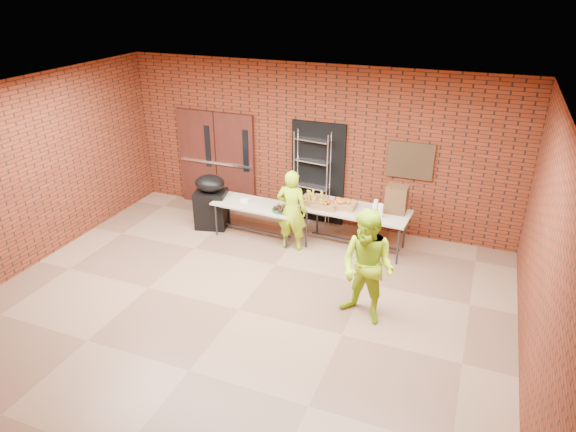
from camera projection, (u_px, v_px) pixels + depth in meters
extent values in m
cube|color=brown|center=(239.00, 311.00, 7.91)|extent=(8.00, 7.00, 0.04)
cube|color=silver|center=(228.00, 101.00, 6.52)|extent=(8.00, 7.00, 0.04)
cube|color=maroon|center=(315.00, 146.00, 10.18)|extent=(8.00, 0.04, 3.20)
cube|color=maroon|center=(41.00, 384.00, 4.25)|extent=(8.00, 0.04, 3.20)
cube|color=maroon|center=(19.00, 178.00, 8.55)|extent=(0.04, 7.00, 3.20)
cube|color=maroon|center=(547.00, 271.00, 5.88)|extent=(0.04, 7.00, 3.20)
cube|color=#461914|center=(199.00, 157.00, 11.22)|extent=(0.88, 0.08, 2.10)
cube|color=#461914|center=(235.00, 162.00, 10.92)|extent=(0.88, 0.08, 2.10)
cube|color=black|center=(208.00, 146.00, 10.96)|extent=(0.12, 0.02, 0.90)
cube|color=black|center=(246.00, 151.00, 10.66)|extent=(0.12, 0.02, 0.90)
cube|color=silver|center=(215.00, 163.00, 11.04)|extent=(1.70, 0.04, 0.05)
cube|color=black|center=(318.00, 173.00, 10.33)|extent=(1.10, 0.06, 2.10)
cube|color=#3B2C17|center=(410.00, 161.00, 9.51)|extent=(0.85, 0.04, 0.70)
cube|color=tan|center=(256.00, 205.00, 9.87)|extent=(1.69, 0.77, 0.04)
cube|color=#2D2D32|center=(257.00, 230.00, 10.10)|extent=(1.47, 0.11, 0.03)
cylinder|color=#2D2D32|center=(229.00, 209.00, 10.49)|extent=(0.03, 0.03, 0.64)
cylinder|color=#2D2D32|center=(297.00, 221.00, 10.00)|extent=(0.03, 0.03, 0.64)
cylinder|color=#2D2D32|center=(216.00, 220.00, 10.02)|extent=(0.03, 0.03, 0.64)
cylinder|color=#2D2D32|center=(286.00, 233.00, 9.53)|extent=(0.03, 0.03, 0.64)
cube|color=tan|center=(357.00, 211.00, 9.37)|extent=(1.96, 0.90, 0.04)
cube|color=#2D2D32|center=(355.00, 241.00, 9.64)|extent=(1.71, 0.13, 0.03)
cylinder|color=#2D2D32|center=(317.00, 216.00, 10.09)|extent=(0.04, 0.04, 0.75)
cylinder|color=#2D2D32|center=(405.00, 230.00, 9.52)|extent=(0.04, 0.04, 0.75)
cylinder|color=#2D2D32|center=(306.00, 229.00, 9.55)|extent=(0.04, 0.04, 0.75)
cylinder|color=#2D2D32|center=(398.00, 246.00, 8.98)|extent=(0.04, 0.04, 0.75)
cube|color=#9D703F|center=(314.00, 202.00, 9.59)|extent=(0.47, 0.36, 0.07)
cube|color=#9D703F|center=(344.00, 206.00, 9.42)|extent=(0.45, 0.35, 0.07)
cube|color=#9D703F|center=(325.00, 206.00, 9.42)|extent=(0.44, 0.34, 0.07)
cylinder|color=#155025|center=(283.00, 210.00, 9.58)|extent=(0.43, 0.43, 0.02)
cube|color=white|center=(245.00, 200.00, 9.94)|extent=(0.17, 0.11, 0.06)
cube|color=#52391C|center=(397.00, 199.00, 9.17)|extent=(0.38, 0.34, 0.49)
cylinder|color=white|center=(374.00, 210.00, 9.04)|extent=(0.08, 0.08, 0.25)
cylinder|color=white|center=(380.00, 211.00, 8.99)|extent=(0.09, 0.09, 0.26)
cylinder|color=white|center=(376.00, 206.00, 9.24)|extent=(0.08, 0.08, 0.23)
cube|color=black|center=(212.00, 209.00, 10.35)|extent=(0.71, 0.63, 0.78)
ellipsoid|color=black|center=(210.00, 183.00, 10.11)|extent=(0.70, 0.64, 0.33)
imported|color=#9FCC16|center=(292.00, 210.00, 9.36)|extent=(0.59, 0.41, 1.55)
imported|color=#9FCC16|center=(367.00, 267.00, 7.35)|extent=(1.01, 0.90, 1.75)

